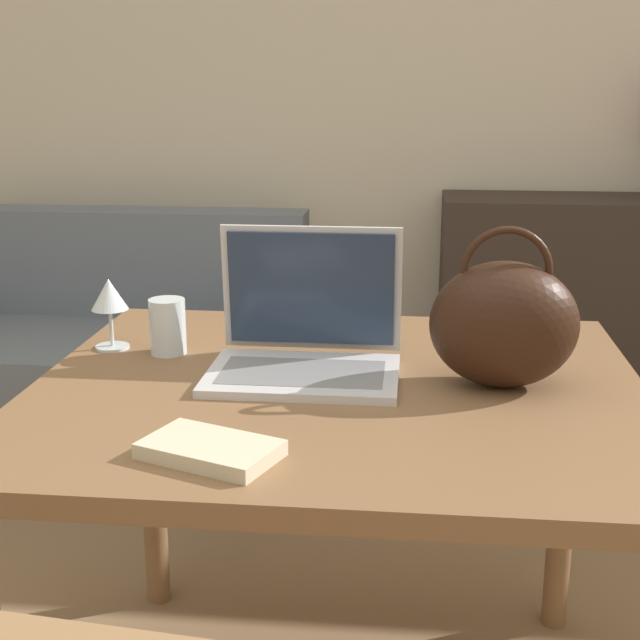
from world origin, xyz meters
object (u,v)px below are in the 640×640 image
couch (94,362)px  laptop (307,333)px  wine_glass (109,298)px  handbag (504,323)px  drinking_glass (168,326)px

couch → laptop: size_ratio=4.28×
wine_glass → handbag: size_ratio=0.50×
wine_glass → laptop: bearing=-11.9°
laptop → wine_glass: bearing=168.1°
couch → wine_glass: wine_glass is taller
couch → laptop: bearing=-55.5°
handbag → couch: bearing=132.2°
couch → handbag: (1.33, -1.47, 0.59)m
wine_glass → handbag: (0.78, -0.15, 0.01)m
laptop → handbag: 0.37m
laptop → handbag: (0.36, -0.06, 0.05)m
couch → handbag: bearing=-47.8°
drinking_glass → wine_glass: 0.14m
laptop → handbag: size_ratio=1.21×
drinking_glass → wine_glass: bearing=170.6°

